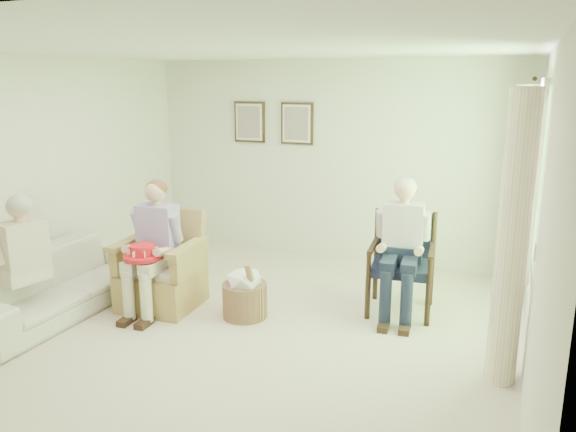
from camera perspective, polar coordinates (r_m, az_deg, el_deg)
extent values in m
plane|color=beige|center=(5.37, -5.71, -12.27)|extent=(5.50, 5.50, 0.00)
cube|color=silver|center=(7.43, 4.24, 5.58)|extent=(5.00, 0.04, 2.60)
cube|color=silver|center=(6.51, -25.75, 3.10)|extent=(0.04, 5.50, 2.60)
cube|color=silver|center=(4.35, 24.17, -1.42)|extent=(0.04, 5.50, 2.60)
cube|color=white|center=(4.84, -6.47, 16.64)|extent=(5.00, 5.50, 0.02)
cube|color=#2D6B23|center=(5.48, 23.96, 4.18)|extent=(0.02, 1.40, 1.50)
cube|color=white|center=(5.42, 24.66, 12.33)|extent=(0.04, 1.52, 0.06)
cube|color=white|center=(5.65, 23.09, -3.63)|extent=(0.04, 1.52, 0.06)
cylinder|color=#382114|center=(5.42, 23.71, 12.63)|extent=(0.03, 2.50, 0.03)
cylinder|color=#F5E3C0|center=(4.60, 21.85, -2.37)|extent=(0.34, 0.34, 2.30)
cylinder|color=#F5E3C0|center=(6.51, 22.32, 2.09)|extent=(0.34, 0.34, 2.30)
cube|color=#382114|center=(7.79, -3.92, 9.51)|extent=(0.45, 0.03, 0.55)
cube|color=silver|center=(7.77, -3.99, 9.50)|extent=(0.39, 0.01, 0.49)
cube|color=tan|center=(7.77, -4.02, 9.49)|extent=(0.33, 0.01, 0.43)
cube|color=#382114|center=(7.51, 0.93, 9.38)|extent=(0.45, 0.03, 0.55)
cube|color=silver|center=(7.49, 0.86, 9.37)|extent=(0.39, 0.01, 0.49)
cube|color=tan|center=(7.48, 0.84, 9.36)|extent=(0.33, 0.01, 0.43)
cube|color=tan|center=(6.13, -12.69, -7.20)|extent=(0.74, 0.72, 0.39)
cube|color=beige|center=(6.02, -12.96, -5.13)|extent=(0.58, 0.56, 0.09)
cube|color=tan|center=(6.21, -11.31, -1.89)|extent=(0.69, 0.21, 0.58)
cube|color=tan|center=(6.21, -15.45, -3.71)|extent=(0.09, 0.67, 0.28)
cube|color=tan|center=(5.83, -10.10, -4.58)|extent=(0.09, 0.67, 0.28)
cylinder|color=black|center=(5.76, 7.86, -8.14)|extent=(0.05, 0.05, 0.43)
cylinder|color=black|center=(5.65, 13.67, -8.85)|extent=(0.05, 0.05, 0.43)
cylinder|color=black|center=(6.26, 9.18, -6.39)|extent=(0.05, 0.05, 0.43)
cylinder|color=black|center=(6.16, 14.52, -7.00)|extent=(0.05, 0.05, 0.43)
cube|color=#191D38|center=(5.86, 11.43, -5.15)|extent=(0.57, 0.55, 0.10)
cube|color=#191D38|center=(6.03, 12.06, -2.02)|extent=(0.53, 0.07, 0.49)
imported|color=beige|center=(6.27, -22.35, -6.22)|extent=(2.19, 0.86, 0.64)
cube|color=beige|center=(5.98, -13.04, -3.71)|extent=(0.40, 0.26, 0.16)
cube|color=#A792CE|center=(5.92, -13.07, -1.07)|extent=(0.39, 0.24, 0.46)
sphere|color=#DDAD8E|center=(5.83, -13.32, 2.43)|extent=(0.21, 0.21, 0.21)
ellipsoid|color=brown|center=(5.84, -13.19, 2.71)|extent=(0.22, 0.22, 0.18)
cube|color=beige|center=(5.88, -15.05, -4.62)|extent=(0.14, 0.44, 0.13)
cube|color=beige|center=(5.77, -13.47, -4.90)|extent=(0.14, 0.44, 0.13)
cylinder|color=beige|center=(5.83, -16.09, -7.66)|extent=(0.12, 0.12, 0.49)
cylinder|color=beige|center=(5.71, -14.51, -8.01)|extent=(0.12, 0.12, 0.49)
cube|color=#192037|center=(5.81, 11.50, -3.67)|extent=(0.40, 0.26, 0.16)
cube|color=silver|center=(5.75, 11.67, -0.95)|extent=(0.39, 0.24, 0.46)
sphere|color=#DDAD8E|center=(5.66, 11.83, 2.65)|extent=(0.21, 0.21, 0.21)
ellipsoid|color=#B7B2AD|center=(5.68, 11.90, 2.94)|extent=(0.22, 0.22, 0.18)
cube|color=#192037|center=(5.64, 10.03, -4.67)|extent=(0.14, 0.44, 0.13)
cube|color=#192037|center=(5.60, 12.03, -4.89)|extent=(0.14, 0.44, 0.13)
cylinder|color=#192037|center=(5.55, 9.43, -8.11)|extent=(0.12, 0.12, 0.54)
cylinder|color=#192037|center=(5.52, 11.47, -8.36)|extent=(0.12, 0.12, 0.54)
cube|color=beige|center=(5.96, -25.10, -5.17)|extent=(0.42, 0.26, 0.16)
cube|color=beige|center=(5.89, -25.23, -2.53)|extent=(0.41, 0.24, 0.46)
sphere|color=#DDAD8E|center=(5.80, -25.67, 0.96)|extent=(0.21, 0.21, 0.21)
ellipsoid|color=#B7B2AD|center=(5.81, -25.52, 1.25)|extent=(0.22, 0.22, 0.18)
cube|color=beige|center=(5.76, -25.98, -6.40)|extent=(0.14, 0.44, 0.13)
cylinder|color=beige|center=(5.73, -27.23, -9.29)|extent=(0.12, 0.12, 0.45)
cylinder|color=red|center=(5.74, -14.53, -4.01)|extent=(0.38, 0.38, 0.04)
cylinder|color=red|center=(5.72, -14.56, -3.43)|extent=(0.24, 0.24, 0.12)
cube|color=white|center=(5.65, -13.53, -3.60)|extent=(0.04, 0.01, 0.05)
cube|color=white|center=(5.74, -13.30, -3.31)|extent=(0.04, 0.04, 0.05)
cube|color=white|center=(5.82, -13.81, -3.10)|extent=(0.01, 0.04, 0.05)
cube|color=white|center=(5.84, -14.74, -3.09)|extent=(0.04, 0.04, 0.05)
cube|color=white|center=(5.80, -15.57, -3.27)|extent=(0.04, 0.01, 0.05)
cube|color=white|center=(5.71, -15.83, -3.56)|extent=(0.04, 0.04, 0.05)
cube|color=white|center=(5.63, -15.35, -3.78)|extent=(0.01, 0.04, 0.05)
cube|color=white|center=(5.60, -14.38, -3.79)|extent=(0.04, 0.04, 0.05)
cylinder|color=tan|center=(5.75, -4.41, -8.52)|extent=(0.52, 0.52, 0.35)
ellipsoid|color=white|center=(5.67, -4.46, -6.40)|extent=(0.40, 0.40, 0.24)
cylinder|color=#A57F56|center=(5.58, -3.77, -6.71)|extent=(0.18, 0.32, 0.52)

